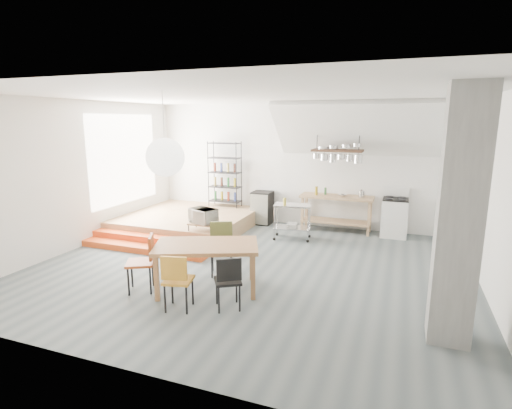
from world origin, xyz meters
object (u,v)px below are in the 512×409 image
at_px(rolling_cart, 292,217).
at_px(mini_fridge, 262,208).
at_px(stove, 394,217).
at_px(dining_table, 207,249).

bearing_deg(rolling_cart, mini_fridge, 127.36).
relative_size(stove, mini_fridge, 1.33).
bearing_deg(mini_fridge, dining_table, -82.20).
distance_m(dining_table, rolling_cart, 3.33).
bearing_deg(stove, dining_table, -122.56).
relative_size(stove, rolling_cart, 1.30).
bearing_deg(dining_table, mini_fridge, 75.22).
bearing_deg(dining_table, rolling_cart, 57.95).
relative_size(rolling_cart, mini_fridge, 1.03).
distance_m(stove, dining_table, 5.20).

